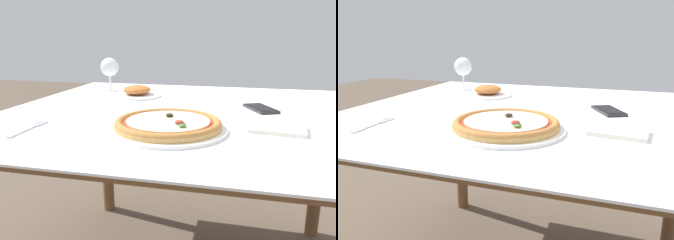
{
  "view_description": "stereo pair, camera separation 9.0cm",
  "coord_description": "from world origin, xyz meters",
  "views": [
    {
      "loc": [
        0.18,
        -1.1,
        0.96
      ],
      "look_at": [
        -0.02,
        -0.25,
        0.73
      ],
      "focal_mm": 35.0,
      "sensor_mm": 36.0,
      "label": 1
    },
    {
      "loc": [
        0.26,
        -1.07,
        0.96
      ],
      "look_at": [
        -0.02,
        -0.25,
        0.73
      ],
      "focal_mm": 35.0,
      "sensor_mm": 36.0,
      "label": 2
    }
  ],
  "objects": [
    {
      "name": "dining_table",
      "position": [
        0.0,
        0.0,
        0.63
      ],
      "size": [
        1.29,
        1.13,
        0.7
      ],
      "color": "brown",
      "rests_on": "ground_plane"
    },
    {
      "name": "pizza_plate",
      "position": [
        -0.02,
        -0.25,
        0.72
      ],
      "size": [
        0.33,
        0.33,
        0.04
      ],
      "color": "white",
      "rests_on": "dining_table"
    },
    {
      "name": "fork",
      "position": [
        -0.41,
        -0.33,
        0.71
      ],
      "size": [
        0.03,
        0.17,
        0.0
      ],
      "color": "silver",
      "rests_on": "dining_table"
    },
    {
      "name": "wine_glass_far_left",
      "position": [
        -0.44,
        0.32,
        0.81
      ],
      "size": [
        0.08,
        0.08,
        0.16
      ],
      "color": "silver",
      "rests_on": "dining_table"
    },
    {
      "name": "cell_phone",
      "position": [
        0.23,
        0.07,
        0.71
      ],
      "size": [
        0.13,
        0.16,
        0.01
      ],
      "color": "#232328",
      "rests_on": "dining_table"
    },
    {
      "name": "side_plate",
      "position": [
        -0.27,
        0.22,
        0.72
      ],
      "size": [
        0.2,
        0.2,
        0.05
      ],
      "color": "white",
      "rests_on": "dining_table"
    },
    {
      "name": "napkin_folded",
      "position": [
        0.27,
        -0.18,
        0.71
      ],
      "size": [
        0.16,
        0.13,
        0.01
      ],
      "color": "silver",
      "rests_on": "dining_table"
    }
  ]
}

